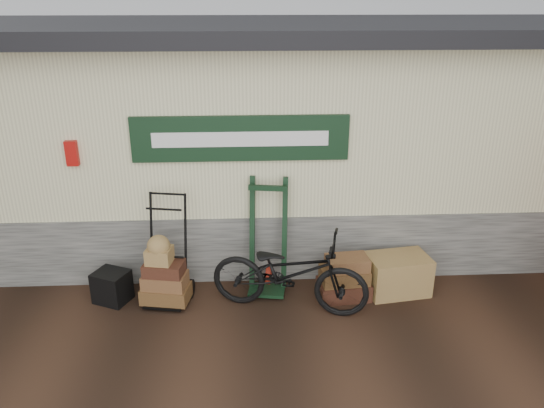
# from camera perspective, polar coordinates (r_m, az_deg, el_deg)

# --- Properties ---
(ground) EXTENTS (80.00, 80.00, 0.00)m
(ground) POSITION_cam_1_polar(r_m,az_deg,el_deg) (6.32, -0.24, -12.64)
(ground) COLOR black
(ground) RESTS_ON ground
(station_building) EXTENTS (14.40, 4.10, 3.20)m
(station_building) POSITION_cam_1_polar(r_m,az_deg,el_deg) (8.18, -1.22, 7.98)
(station_building) COLOR #4C4C47
(station_building) RESTS_ON ground
(porter_trolley) EXTENTS (0.77, 0.63, 1.37)m
(porter_trolley) POSITION_cam_1_polar(r_m,az_deg,el_deg) (6.56, -11.24, -4.72)
(porter_trolley) COLOR black
(porter_trolley) RESTS_ON ground
(green_barrow) EXTENTS (0.60, 0.53, 1.47)m
(green_barrow) POSITION_cam_1_polar(r_m,az_deg,el_deg) (6.63, -0.44, -3.51)
(green_barrow) COLOR black
(green_barrow) RESTS_ON ground
(suitcase_stack) EXTENTS (0.67, 0.46, 0.56)m
(suitcase_stack) POSITION_cam_1_polar(r_m,az_deg,el_deg) (6.71, 7.78, -7.79)
(suitcase_stack) COLOR #3C1E13
(suitcase_stack) RESTS_ON ground
(wicker_hamper) EXTENTS (0.83, 0.61, 0.50)m
(wicker_hamper) POSITION_cam_1_polar(r_m,az_deg,el_deg) (6.96, 13.33, -7.36)
(wicker_hamper) COLOR brown
(wicker_hamper) RESTS_ON ground
(black_trunk) EXTENTS (0.50, 0.47, 0.40)m
(black_trunk) POSITION_cam_1_polar(r_m,az_deg,el_deg) (6.90, -16.83, -8.49)
(black_trunk) COLOR black
(black_trunk) RESTS_ON ground
(bicycle) EXTENTS (1.14, 2.00, 1.10)m
(bicycle) POSITION_cam_1_polar(r_m,az_deg,el_deg) (6.29, 1.89, -6.94)
(bicycle) COLOR black
(bicycle) RESTS_ON ground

